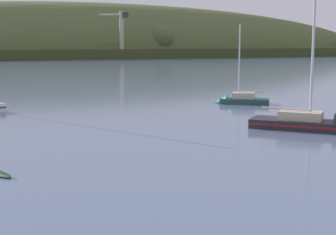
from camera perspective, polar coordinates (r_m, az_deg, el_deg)
The scene contains 4 objects.
far_shoreline_hill at distance 260.56m, azimuth -9.85°, elevation 6.86°, with size 449.96×110.26×54.02m.
dockside_crane at distance 220.34m, azimuth -5.32°, elevation 9.12°, with size 11.81×7.93×20.18m.
sailboat_near_mooring at distance 60.18m, azimuth 7.92°, elevation 1.76°, with size 6.66×5.26×10.34m.
sailboat_midwater_white at distance 43.45m, azimuth 15.88°, elevation -1.02°, with size 8.34×8.10×13.69m.
Camera 1 is at (-10.87, -3.75, 7.21)m, focal length 53.92 mm.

